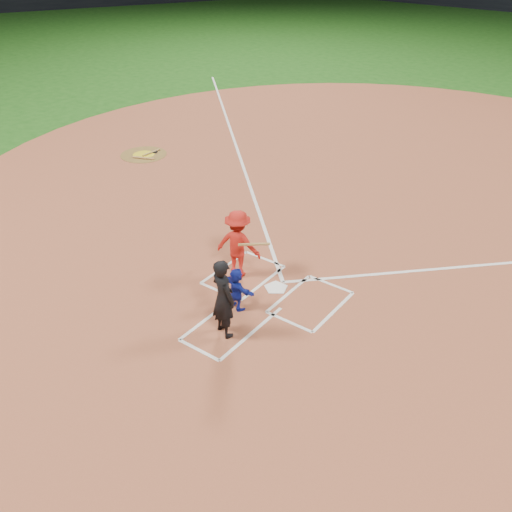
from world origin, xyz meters
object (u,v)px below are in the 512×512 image
Objects in this scene: batter_at_plate at (238,244)px; on_deck_circle at (144,155)px; home_plate at (276,288)px; umpire at (223,298)px; catcher at (237,289)px.

on_deck_circle is at bearing 151.15° from batter_at_plate.
home_plate is 1.39m from batter_at_plate.
umpire reaches higher than batter_at_plate.
batter_at_plate is (-1.09, -0.05, 0.86)m from home_plate.
umpire reaches higher than on_deck_circle.
home_plate is 9.84m from on_deck_circle.
batter_at_plate is (-0.83, 1.12, 0.35)m from catcher.
home_plate reaches higher than on_deck_circle.
on_deck_circle is 0.94× the size of umpire.
home_plate is 0.58× the size of catcher.
umpire is at bearing -35.06° from on_deck_circle.
catcher is 0.60× the size of batter_at_plate.
home_plate is at bearing -25.51° from on_deck_circle.
batter_at_plate is (7.78, -4.29, 0.87)m from on_deck_circle.
on_deck_circle is 0.98× the size of batter_at_plate.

